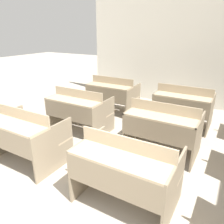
{
  "coord_description": "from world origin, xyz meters",
  "views": [
    {
      "loc": [
        1.14,
        -0.5,
        2.03
      ],
      "look_at": [
        -0.51,
        2.32,
        0.79
      ],
      "focal_mm": 35.0,
      "sensor_mm": 36.0,
      "label": 1
    }
  ],
  "objects_px": {
    "bench_front_left": "(25,135)",
    "bench_second_center": "(163,127)",
    "bench_third_left": "(112,94)",
    "schoolbag": "(7,135)",
    "bench_front_center": "(126,169)",
    "bench_third_center": "(183,105)",
    "bench_second_left": "(79,110)"
  },
  "relations": [
    {
      "from": "schoolbag",
      "to": "bench_third_left",
      "type": "bearing_deg",
      "value": 70.57
    },
    {
      "from": "bench_second_left",
      "to": "bench_third_left",
      "type": "height_order",
      "value": "same"
    },
    {
      "from": "bench_front_center",
      "to": "bench_third_center",
      "type": "relative_size",
      "value": 1.0
    },
    {
      "from": "schoolbag",
      "to": "bench_front_left",
      "type": "bearing_deg",
      "value": -14.68
    },
    {
      "from": "bench_front_left",
      "to": "bench_third_left",
      "type": "xyz_separation_m",
      "value": [
        0.02,
        2.71,
        0.0
      ]
    },
    {
      "from": "bench_front_left",
      "to": "bench_second_center",
      "type": "distance_m",
      "value": 2.25
    },
    {
      "from": "schoolbag",
      "to": "bench_second_left",
      "type": "bearing_deg",
      "value": 51.49
    },
    {
      "from": "bench_front_left",
      "to": "schoolbag",
      "type": "bearing_deg",
      "value": 165.32
    },
    {
      "from": "bench_front_left",
      "to": "bench_third_left",
      "type": "bearing_deg",
      "value": 89.51
    },
    {
      "from": "bench_third_left",
      "to": "bench_third_center",
      "type": "bearing_deg",
      "value": -0.58
    },
    {
      "from": "bench_second_left",
      "to": "bench_third_left",
      "type": "bearing_deg",
      "value": 90.18
    },
    {
      "from": "bench_second_center",
      "to": "bench_third_left",
      "type": "height_order",
      "value": "same"
    },
    {
      "from": "bench_front_left",
      "to": "bench_third_center",
      "type": "distance_m",
      "value": 3.25
    },
    {
      "from": "schoolbag",
      "to": "bench_front_center",
      "type": "bearing_deg",
      "value": -5.19
    },
    {
      "from": "bench_third_left",
      "to": "schoolbag",
      "type": "distance_m",
      "value": 2.65
    },
    {
      "from": "bench_second_left",
      "to": "bench_third_center",
      "type": "height_order",
      "value": "same"
    },
    {
      "from": "bench_front_center",
      "to": "bench_second_center",
      "type": "relative_size",
      "value": 1.0
    },
    {
      "from": "bench_second_center",
      "to": "bench_third_left",
      "type": "bearing_deg",
      "value": 142.74
    },
    {
      "from": "bench_third_left",
      "to": "bench_third_center",
      "type": "distance_m",
      "value": 1.79
    },
    {
      "from": "bench_front_left",
      "to": "bench_second_center",
      "type": "height_order",
      "value": "same"
    },
    {
      "from": "bench_front_left",
      "to": "bench_front_center",
      "type": "height_order",
      "value": "same"
    },
    {
      "from": "bench_third_center",
      "to": "schoolbag",
      "type": "relative_size",
      "value": 3.5
    },
    {
      "from": "bench_front_left",
      "to": "schoolbag",
      "type": "xyz_separation_m",
      "value": [
        -0.85,
        0.22,
        -0.31
      ]
    },
    {
      "from": "bench_second_center",
      "to": "schoolbag",
      "type": "distance_m",
      "value": 2.9
    },
    {
      "from": "bench_front_left",
      "to": "schoolbag",
      "type": "distance_m",
      "value": 0.94
    },
    {
      "from": "bench_front_left",
      "to": "bench_third_left",
      "type": "relative_size",
      "value": 1.0
    },
    {
      "from": "bench_second_left",
      "to": "bench_third_left",
      "type": "xyz_separation_m",
      "value": [
        -0.0,
        1.38,
        0.0
      ]
    },
    {
      "from": "bench_front_center",
      "to": "bench_second_left",
      "type": "xyz_separation_m",
      "value": [
        -1.76,
        1.35,
        0.0
      ]
    },
    {
      "from": "bench_second_center",
      "to": "schoolbag",
      "type": "relative_size",
      "value": 3.5
    },
    {
      "from": "bench_front_left",
      "to": "bench_third_center",
      "type": "xyz_separation_m",
      "value": [
        1.81,
        2.69,
        0.0
      ]
    },
    {
      "from": "bench_second_left",
      "to": "bench_third_center",
      "type": "relative_size",
      "value": 1.0
    },
    {
      "from": "bench_front_left",
      "to": "bench_front_center",
      "type": "xyz_separation_m",
      "value": [
        1.79,
        -0.02,
        0.0
      ]
    }
  ]
}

